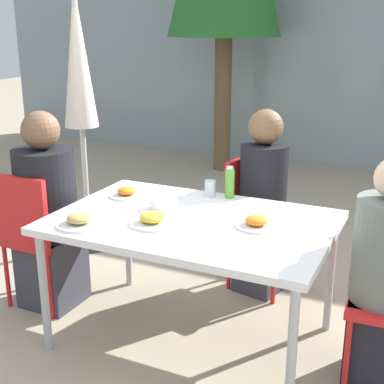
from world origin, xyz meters
The scene contains 16 objects.
ground_plane centered at (0.00, 0.00, 0.00)m, with size 24.00×24.00×0.00m, color tan.
building_facade centered at (0.00, 4.38, 1.50)m, with size 10.00×0.20×3.00m.
dining_table centered at (0.00, 0.00, 0.68)m, with size 1.47×0.97×0.73m.
chair_left centered at (-1.04, -0.07, 0.52)m, with size 0.40×0.40×0.88m.
person_left centered at (-0.98, 0.01, 0.58)m, with size 0.37×0.37×1.24m.
person_right centered at (0.98, 0.04, 0.55)m, with size 0.32×0.32×1.16m.
chair_far centered at (0.09, 0.80, 0.52)m, with size 0.48×0.48×0.88m.
person_far centered at (0.16, 0.74, 0.59)m, with size 0.33×0.33×1.22m.
closed_umbrella centered at (-1.33, 0.87, 1.35)m, with size 0.36×0.36×2.01m.
plate_0 centered at (-0.48, -0.33, 0.75)m, with size 0.24×0.24×0.07m.
plate_1 centered at (0.35, 0.03, 0.75)m, with size 0.21×0.21×0.06m.
plate_2 centered at (-0.15, -0.16, 0.75)m, with size 0.23×0.23×0.07m.
plate_3 centered at (-0.52, 0.18, 0.75)m, with size 0.20×0.20×0.06m.
bottle centered at (0.05, 0.43, 0.82)m, with size 0.06×0.06×0.19m.
drinking_cup centered at (-0.07, 0.40, 0.78)m, with size 0.07×0.07×0.10m.
salad_bowl centered at (-0.21, 0.08, 0.76)m, with size 0.15×0.15×0.06m.
Camera 1 is at (1.12, -2.41, 1.72)m, focal length 50.00 mm.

